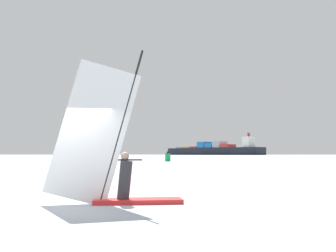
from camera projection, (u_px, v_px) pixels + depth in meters
ground_plane at (56, 208)px, 9.21m from camera, size 4000.00×4000.00×0.00m
windsurfer at (114, 163)px, 10.12m from camera, size 3.63×0.84×4.19m
cargo_ship at (214, 150)px, 644.38m from camera, size 141.24×162.48×34.37m
distant_headland at (265, 151)px, 1509.35m from camera, size 667.32×310.35×24.70m
channel_buoy at (168, 157)px, 68.89m from camera, size 0.99×0.99×1.90m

